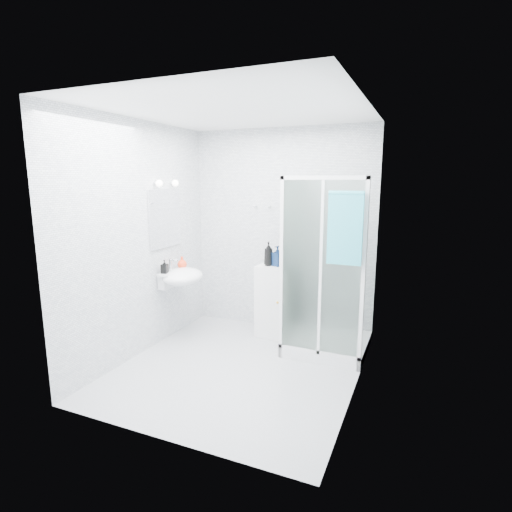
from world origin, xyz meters
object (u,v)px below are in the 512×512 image
at_px(shower_enclosure, 320,314).
at_px(wall_basin, 181,277).
at_px(hand_towel, 345,227).
at_px(soap_dispenser_orange, 182,262).
at_px(shampoo_bottle_a, 269,254).
at_px(soap_dispenser_black, 165,267).
at_px(storage_cabinet, 274,300).
at_px(shampoo_bottle_b, 278,256).

bearing_deg(shower_enclosure, wall_basin, -169.19).
distance_m(hand_towel, soap_dispenser_orange, 2.15).
relative_size(shampoo_bottle_a, soap_dispenser_black, 1.83).
xyz_separation_m(wall_basin, hand_towel, (1.98, -0.09, 0.71)).
distance_m(shower_enclosure, soap_dispenser_orange, 1.81).
distance_m(storage_cabinet, shampoo_bottle_b, 0.58).
bearing_deg(shampoo_bottle_b, soap_dispenser_orange, -161.12).
height_order(wall_basin, storage_cabinet, wall_basin).
distance_m(hand_towel, shampoo_bottle_b, 1.21).
distance_m(shower_enclosure, shampoo_bottle_a, 0.96).
relative_size(hand_towel, shampoo_bottle_b, 2.90).
xyz_separation_m(storage_cabinet, shampoo_bottle_b, (0.05, -0.02, 0.58)).
relative_size(storage_cabinet, soap_dispenser_black, 5.63).
height_order(shower_enclosure, wall_basin, shower_enclosure).
height_order(shower_enclosure, shampoo_bottle_a, shower_enclosure).
relative_size(soap_dispenser_orange, soap_dispenser_black, 0.94).
relative_size(shower_enclosure, wall_basin, 3.57).
bearing_deg(soap_dispenser_black, storage_cabinet, 32.50).
bearing_deg(hand_towel, shower_enclosure, 128.66).
bearing_deg(shampoo_bottle_b, soap_dispenser_black, -149.38).
bearing_deg(storage_cabinet, shampoo_bottle_b, -17.13).
distance_m(wall_basin, soap_dispenser_black, 0.25).
bearing_deg(soap_dispenser_orange, soap_dispenser_black, -97.78).
bearing_deg(soap_dispenser_orange, shower_enclosure, 5.36).
relative_size(hand_towel, shampoo_bottle_a, 2.44).
bearing_deg(shampoo_bottle_b, shower_enclosure, -20.43).
height_order(wall_basin, shampoo_bottle_b, shampoo_bottle_b).
xyz_separation_m(storage_cabinet, soap_dispenser_black, (-1.12, -0.72, 0.49)).
xyz_separation_m(shampoo_bottle_a, soap_dispenser_orange, (-1.02, -0.37, -0.12)).
relative_size(wall_basin, storage_cabinet, 0.61).
xyz_separation_m(hand_towel, shampoo_bottle_b, (-0.92, 0.63, -0.47)).
height_order(shower_enclosure, soap_dispenser_black, shower_enclosure).
xyz_separation_m(storage_cabinet, shampoo_bottle_a, (-0.06, -0.04, 0.61)).
bearing_deg(storage_cabinet, soap_dispenser_black, -143.13).
bearing_deg(storage_cabinet, hand_towel, -29.14).
bearing_deg(shampoo_bottle_b, hand_towel, -34.10).
relative_size(wall_basin, soap_dispenser_black, 3.45).
height_order(wall_basin, shampoo_bottle_a, shampoo_bottle_a).
xyz_separation_m(shampoo_bottle_b, soap_dispenser_orange, (-1.13, -0.39, -0.10)).
bearing_deg(shampoo_bottle_a, soap_dispenser_orange, -160.32).
bearing_deg(shampoo_bottle_a, shower_enclosure, -15.83).
bearing_deg(hand_towel, shampoo_bottle_a, 149.76).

